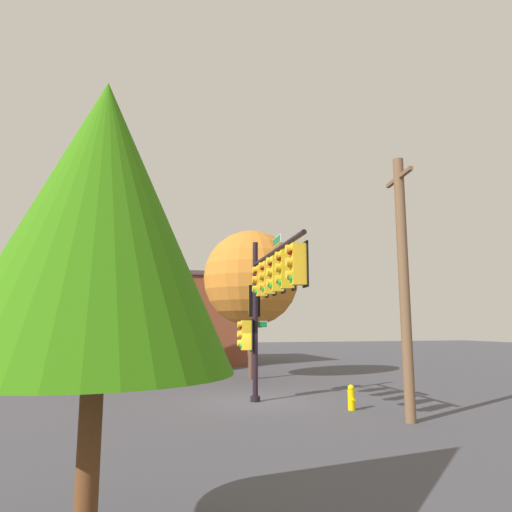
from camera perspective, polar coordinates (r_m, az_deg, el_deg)
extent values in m
plane|color=#45444C|center=(17.71, -0.09, -17.76)|extent=(120.00, 120.00, 0.00)
cylinder|color=black|center=(17.49, -0.09, -8.01)|extent=(0.20, 0.20, 6.00)
cylinder|color=black|center=(17.69, -0.09, -17.44)|extent=(0.36, 0.36, 0.20)
cylinder|color=black|center=(14.60, 2.35, 0.56)|extent=(6.30, 0.64, 0.14)
cylinder|color=black|center=(16.21, 0.90, -2.16)|extent=(2.86, 0.31, 1.08)
cube|color=yellow|center=(16.45, 0.70, -3.13)|extent=(0.36, 0.39, 1.10)
cube|color=black|center=(16.48, 1.38, -3.14)|extent=(0.44, 0.09, 1.22)
sphere|color=maroon|center=(16.45, 0.01, -1.95)|extent=(0.22, 0.22, 0.22)
cylinder|color=yellow|center=(16.45, -0.20, -1.77)|extent=(0.25, 0.17, 0.23)
sphere|color=#855607|center=(16.41, 0.01, -3.12)|extent=(0.22, 0.22, 0.22)
cylinder|color=yellow|center=(16.41, -0.20, -2.95)|extent=(0.25, 0.17, 0.23)
sphere|color=#20FF59|center=(16.38, 0.01, -4.31)|extent=(0.22, 0.22, 0.22)
cylinder|color=yellow|center=(16.38, -0.20, -4.13)|extent=(0.25, 0.17, 0.23)
cube|color=yellow|center=(15.33, 1.60, -2.72)|extent=(0.34, 0.38, 1.10)
cube|color=black|center=(15.38, 2.32, -2.74)|extent=(0.44, 0.07, 1.22)
sphere|color=maroon|center=(15.33, 0.87, -1.44)|extent=(0.22, 0.22, 0.22)
cylinder|color=yellow|center=(15.32, 0.65, -1.25)|extent=(0.24, 0.16, 0.23)
sphere|color=#855607|center=(15.29, 0.87, -2.70)|extent=(0.22, 0.22, 0.22)
cylinder|color=yellow|center=(15.28, 0.65, -2.52)|extent=(0.24, 0.16, 0.23)
sphere|color=#20FF59|center=(15.26, 0.87, -3.97)|extent=(0.22, 0.22, 0.22)
cylinder|color=yellow|center=(15.25, 0.65, -3.79)|extent=(0.24, 0.16, 0.23)
cube|color=yellow|center=(14.23, 2.64, -2.24)|extent=(0.34, 0.38, 1.10)
cube|color=black|center=(14.28, 3.42, -2.26)|extent=(0.44, 0.07, 1.22)
sphere|color=maroon|center=(14.22, 1.85, -0.86)|extent=(0.22, 0.22, 0.22)
cylinder|color=yellow|center=(14.21, 1.61, -0.66)|extent=(0.24, 0.16, 0.23)
sphere|color=#855607|center=(14.18, 1.86, -2.22)|extent=(0.22, 0.22, 0.22)
cylinder|color=yellow|center=(14.17, 1.62, -2.02)|extent=(0.24, 0.16, 0.23)
sphere|color=#20FF59|center=(14.14, 1.86, -3.59)|extent=(0.22, 0.22, 0.22)
cylinder|color=yellow|center=(14.13, 1.63, -3.39)|extent=(0.24, 0.16, 0.23)
cube|color=gold|center=(13.12, 3.85, -1.68)|extent=(0.36, 0.40, 1.10)
cube|color=black|center=(13.17, 4.70, -1.69)|extent=(0.44, 0.10, 1.22)
sphere|color=maroon|center=(13.13, 2.99, -0.19)|extent=(0.22, 0.22, 0.22)
cylinder|color=gold|center=(13.12, 2.73, 0.03)|extent=(0.25, 0.17, 0.23)
sphere|color=#855607|center=(13.08, 3.00, -1.66)|extent=(0.22, 0.22, 0.22)
cylinder|color=gold|center=(13.08, 2.74, -1.44)|extent=(0.25, 0.17, 0.23)
sphere|color=#20FF59|center=(13.04, 3.01, -3.15)|extent=(0.22, 0.22, 0.22)
cylinder|color=gold|center=(13.04, 2.75, -2.93)|extent=(0.25, 0.17, 0.23)
cube|color=yellow|center=(12.03, 5.29, -1.01)|extent=(0.35, 0.38, 1.10)
cube|color=black|center=(12.09, 6.20, -1.04)|extent=(0.44, 0.07, 1.22)
sphere|color=maroon|center=(12.02, 4.36, 0.62)|extent=(0.22, 0.22, 0.22)
cylinder|color=yellow|center=(12.02, 4.08, 0.86)|extent=(0.24, 0.16, 0.23)
sphere|color=#855607|center=(11.97, 4.37, -0.99)|extent=(0.22, 0.22, 0.22)
cylinder|color=yellow|center=(11.96, 4.10, -0.75)|extent=(0.24, 0.16, 0.23)
sphere|color=#20FF59|center=(11.93, 4.39, -2.61)|extent=(0.22, 0.22, 0.22)
cylinder|color=yellow|center=(11.92, 4.11, -2.36)|extent=(0.24, 0.16, 0.23)
cube|color=yellow|center=(17.86, -0.31, -5.67)|extent=(0.38, 0.35, 1.10)
cube|color=black|center=(17.66, -0.18, -5.64)|extent=(0.08, 0.44, 1.22)
sphere|color=maroon|center=(18.08, -0.43, -4.63)|extent=(0.22, 0.22, 0.22)
cylinder|color=yellow|center=(18.14, -0.47, -4.49)|extent=(0.16, 0.24, 0.23)
sphere|color=#855607|center=(18.06, -0.43, -5.71)|extent=(0.22, 0.22, 0.22)
cylinder|color=yellow|center=(18.12, -0.47, -5.56)|extent=(0.16, 0.24, 0.23)
sphere|color=#20FF59|center=(18.04, -0.43, -6.79)|extent=(0.22, 0.22, 0.22)
cylinder|color=yellow|center=(18.10, -0.47, -6.64)|extent=(0.16, 0.24, 0.23)
cube|color=yellow|center=(17.43, -1.23, -9.87)|extent=(0.35, 0.38, 1.10)
cube|color=black|center=(17.47, -0.58, -9.87)|extent=(0.44, 0.08, 1.22)
sphere|color=maroon|center=(17.39, -1.89, -8.75)|extent=(0.22, 0.22, 0.22)
cylinder|color=yellow|center=(17.38, -2.08, -8.59)|extent=(0.24, 0.16, 0.23)
sphere|color=#855607|center=(17.39, -1.89, -9.87)|extent=(0.22, 0.22, 0.22)
cylinder|color=yellow|center=(17.38, -2.09, -9.71)|extent=(0.24, 0.16, 0.23)
sphere|color=#20FF59|center=(17.40, -1.90, -10.99)|extent=(0.22, 0.22, 0.22)
cylinder|color=yellow|center=(17.39, -2.10, -10.83)|extent=(0.24, 0.16, 0.23)
cube|color=white|center=(14.36, 2.64, 1.94)|extent=(0.94, 0.10, 0.26)
cube|color=#0E7132|center=(14.36, 2.64, 1.94)|extent=(0.90, 0.10, 0.22)
cube|color=white|center=(17.49, -0.09, -8.56)|extent=(0.10, 0.94, 0.26)
cube|color=#176B33|center=(17.49, -0.09, -8.56)|extent=(0.10, 0.90, 0.22)
cylinder|color=brown|center=(14.50, 18.05, -3.51)|extent=(0.31, 0.31, 7.98)
cube|color=brown|center=(15.17, 17.43, 9.34)|extent=(1.79, 0.44, 0.12)
cylinder|color=#E3BC05|center=(16.24, 11.85, -17.24)|extent=(0.24, 0.24, 0.65)
sphere|color=yellow|center=(16.18, 11.80, -15.86)|extent=(0.22, 0.22, 0.22)
cylinder|color=#E9B201|center=(16.10, 12.11, -17.19)|extent=(0.12, 0.10, 0.10)
cylinder|color=brown|center=(24.75, -0.63, -11.51)|extent=(0.28, 0.28, 3.17)
sphere|color=#C67526|center=(24.86, -0.62, -2.76)|extent=(5.17, 5.17, 5.17)
cylinder|color=brown|center=(5.88, -20.36, -24.61)|extent=(0.26, 0.26, 2.22)
cone|color=#33750F|center=(5.78, -18.83, 4.14)|extent=(3.22, 3.22, 3.58)
cylinder|color=brown|center=(27.21, -17.47, -10.86)|extent=(0.34, 0.34, 3.18)
cone|color=#CA6F25|center=(27.34, -17.08, -2.31)|extent=(4.47, 4.47, 4.97)
cube|color=brown|center=(36.07, -8.20, -8.09)|extent=(8.87, 6.82, 6.29)
cube|color=#514047|center=(36.26, -8.08, -2.88)|extent=(9.17, 7.12, 0.30)
cube|color=#A5B7C6|center=(38.81, -3.56, -7.45)|extent=(0.90, 0.04, 1.20)
cube|color=#A5B7C6|center=(35.41, -2.33, -8.02)|extent=(0.90, 0.04, 1.20)
cube|color=#A5B7C6|center=(37.93, -3.22, -4.98)|extent=(0.90, 0.04, 1.20)
cube|color=#A5B7C6|center=(39.12, -3.66, -7.72)|extent=(0.90, 0.04, 1.20)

